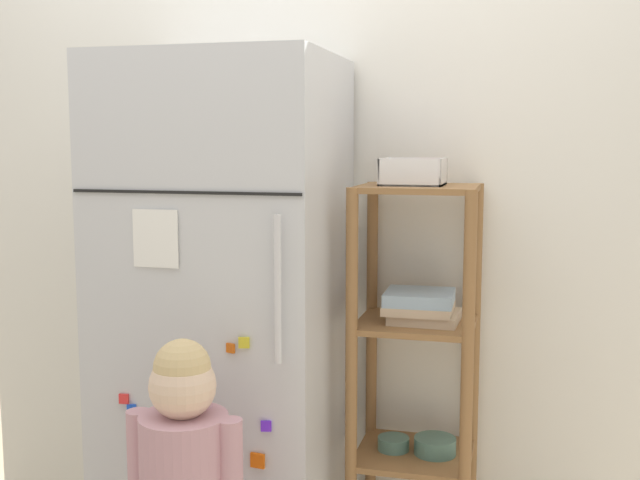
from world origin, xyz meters
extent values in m
cube|color=silver|center=(0.00, 0.34, 1.10)|extent=(2.49, 0.03, 2.19)
cube|color=silver|center=(-0.17, 0.02, 0.85)|extent=(0.67, 0.59, 1.69)
cube|color=black|center=(-0.17, -0.28, 1.30)|extent=(0.66, 0.01, 0.01)
cylinder|color=silver|center=(0.10, -0.30, 1.05)|extent=(0.02, 0.02, 0.39)
cube|color=white|center=(-0.25, -0.28, 1.17)|extent=(0.13, 0.01, 0.16)
cube|color=#CD540F|center=(-0.04, -0.28, 0.88)|extent=(0.03, 0.02, 0.03)
cube|color=red|center=(-0.36, -0.28, 0.71)|extent=(0.03, 0.01, 0.03)
cube|color=#E35B0E|center=(0.04, -0.28, 0.57)|extent=(0.04, 0.01, 0.04)
cube|color=blue|center=(-0.34, -0.28, 0.68)|extent=(0.03, 0.02, 0.03)
cube|color=#5C21DB|center=(0.06, -0.28, 0.67)|extent=(0.03, 0.02, 0.03)
cube|color=gold|center=(0.00, -0.28, 0.90)|extent=(0.03, 0.02, 0.03)
sphere|color=#BF8C99|center=(-0.08, -0.42, 0.75)|extent=(0.10, 0.10, 0.10)
sphere|color=beige|center=(-0.08, -0.49, 0.84)|extent=(0.17, 0.17, 0.17)
sphere|color=tan|center=(-0.08, -0.49, 0.88)|extent=(0.14, 0.14, 0.14)
cylinder|color=#BF8C99|center=(-0.21, -0.49, 0.60)|extent=(0.06, 0.06, 0.32)
cylinder|color=olive|center=(0.24, -0.02, 0.65)|extent=(0.04, 0.04, 1.30)
cylinder|color=olive|center=(0.57, -0.02, 0.65)|extent=(0.04, 0.04, 1.30)
cylinder|color=olive|center=(0.24, 0.30, 0.65)|extent=(0.04, 0.04, 1.30)
cylinder|color=olive|center=(0.57, 0.30, 0.65)|extent=(0.04, 0.04, 1.30)
cube|color=olive|center=(0.41, 0.14, 1.30)|extent=(0.35, 0.33, 0.02)
cube|color=olive|center=(0.41, 0.14, 0.88)|extent=(0.35, 0.33, 0.02)
cube|color=olive|center=(0.41, 0.14, 0.46)|extent=(0.35, 0.33, 0.02)
cube|color=#C6AD8E|center=(0.43, 0.14, 0.90)|extent=(0.21, 0.20, 0.03)
cube|color=#C6AD8E|center=(0.41, 0.13, 0.93)|extent=(0.21, 0.19, 0.03)
cube|color=#99B2C6|center=(0.42, 0.14, 0.96)|extent=(0.21, 0.20, 0.04)
cylinder|color=#4C7266|center=(0.34, 0.14, 0.49)|extent=(0.10, 0.10, 0.04)
cylinder|color=#4C7266|center=(0.47, 0.14, 0.49)|extent=(0.13, 0.13, 0.05)
cube|color=white|center=(0.39, 0.15, 1.31)|extent=(0.19, 0.18, 0.01)
cube|color=white|center=(0.39, 0.06, 1.35)|extent=(0.19, 0.01, 0.08)
cube|color=white|center=(0.39, 0.24, 1.35)|extent=(0.19, 0.01, 0.08)
cube|color=white|center=(0.30, 0.15, 1.35)|extent=(0.01, 0.18, 0.08)
cube|color=white|center=(0.48, 0.15, 1.35)|extent=(0.01, 0.18, 0.08)
sphere|color=red|center=(0.41, 0.16, 1.35)|extent=(0.07, 0.07, 0.07)
camera|label=1|loc=(0.72, -2.21, 1.44)|focal=43.91mm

